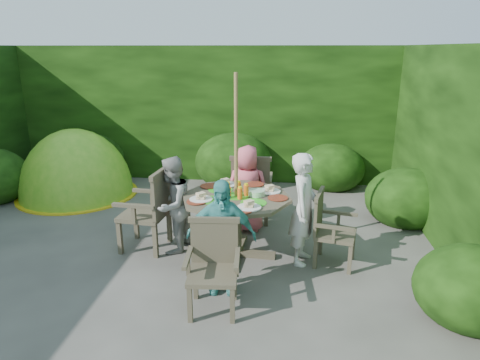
# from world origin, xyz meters

# --- Properties ---
(ground) EXTENTS (60.00, 60.00, 0.00)m
(ground) POSITION_xyz_m (0.00, 0.00, 0.00)
(ground) COLOR #4B4843
(ground) RESTS_ON ground
(hedge_enclosure) EXTENTS (9.00, 9.00, 2.50)m
(hedge_enclosure) POSITION_xyz_m (0.00, 1.33, 1.25)
(hedge_enclosure) COLOR black
(hedge_enclosure) RESTS_ON ground
(patio_table) EXTENTS (1.42, 1.42, 0.93)m
(patio_table) POSITION_xyz_m (1.01, 0.44, 0.65)
(patio_table) COLOR #3A3426
(patio_table) RESTS_ON ground
(parasol_pole) EXTENTS (0.05, 0.05, 2.20)m
(parasol_pole) POSITION_xyz_m (1.01, 0.44, 1.10)
(parasol_pole) COLOR olive
(parasol_pole) RESTS_ON ground
(garden_chair_right) EXTENTS (0.54, 0.59, 0.84)m
(garden_chair_right) POSITION_xyz_m (2.11, 0.37, 0.45)
(garden_chair_right) COLOR #3A3426
(garden_chair_right) RESTS_ON ground
(garden_chair_left) EXTENTS (0.59, 0.65, 1.01)m
(garden_chair_left) POSITION_xyz_m (-0.08, 0.51, 0.54)
(garden_chair_left) COLOR #3A3426
(garden_chair_left) RESTS_ON ground
(garden_chair_back) EXTENTS (0.60, 0.54, 0.99)m
(garden_chair_back) POSITION_xyz_m (1.09, 1.53, 0.53)
(garden_chair_back) COLOR #3A3426
(garden_chair_back) RESTS_ON ground
(garden_chair_front) EXTENTS (0.54, 0.49, 0.85)m
(garden_chair_front) POSITION_xyz_m (0.92, -0.66, 0.45)
(garden_chair_front) COLOR #3A3426
(garden_chair_front) RESTS_ON ground
(child_right) EXTENTS (0.41, 0.54, 1.33)m
(child_right) POSITION_xyz_m (1.81, 0.38, 0.67)
(child_right) COLOR silver
(child_right) RESTS_ON ground
(child_left) EXTENTS (0.57, 0.67, 1.21)m
(child_left) POSITION_xyz_m (0.21, 0.49, 0.61)
(child_left) COLOR #979692
(child_left) RESTS_ON ground
(child_back) EXTENTS (0.59, 0.39, 1.21)m
(child_back) POSITION_xyz_m (1.06, 1.24, 0.60)
(child_back) COLOR #DB5A6D
(child_back) RESTS_ON ground
(child_front) EXTENTS (0.73, 0.34, 1.22)m
(child_front) POSITION_xyz_m (0.95, -0.36, 0.61)
(child_front) COLOR teal
(child_front) RESTS_ON ground
(dome_tent) EXTENTS (2.32, 2.32, 2.31)m
(dome_tent) POSITION_xyz_m (-2.02, 2.39, 0.00)
(dome_tent) COLOR #60B322
(dome_tent) RESTS_ON ground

